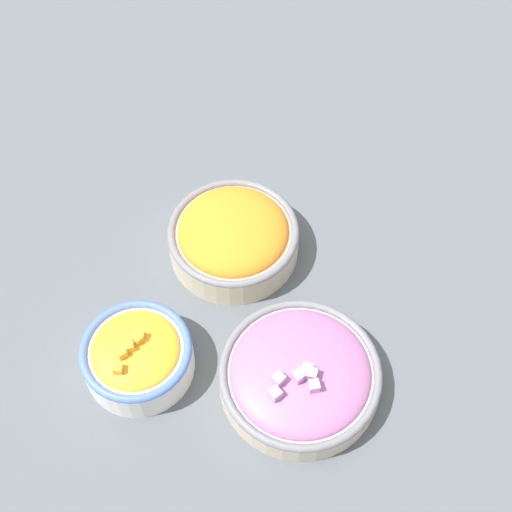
# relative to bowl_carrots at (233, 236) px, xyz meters

# --- Properties ---
(ground_plane) EXTENTS (3.00, 3.00, 0.00)m
(ground_plane) POSITION_rel_bowl_carrots_xyz_m (-0.02, -0.04, -0.04)
(ground_plane) COLOR #4C5156
(bowl_carrots) EXTENTS (0.20, 0.20, 0.08)m
(bowl_carrots) POSITION_rel_bowl_carrots_xyz_m (0.00, 0.00, 0.00)
(bowl_carrots) COLOR beige
(bowl_carrots) RESTS_ON ground_plane
(bowl_squash) EXTENTS (0.15, 0.15, 0.08)m
(bowl_squash) POSITION_rel_bowl_carrots_xyz_m (-0.22, 0.08, -0.00)
(bowl_squash) COLOR silver
(bowl_squash) RESTS_ON ground_plane
(bowl_red_onion) EXTENTS (0.22, 0.22, 0.07)m
(bowl_red_onion) POSITION_rel_bowl_carrots_xyz_m (-0.19, -0.14, -0.01)
(bowl_red_onion) COLOR beige
(bowl_red_onion) RESTS_ON ground_plane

